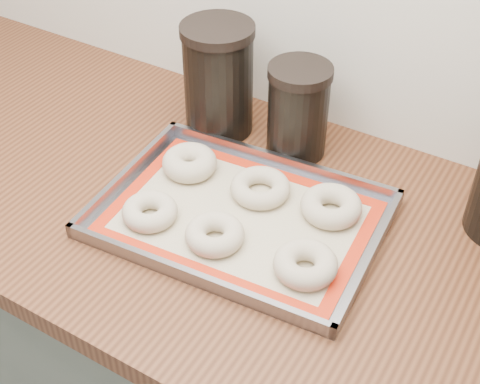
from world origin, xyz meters
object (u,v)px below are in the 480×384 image
Objects in this scene: baking_tray at (240,216)px; canister_left at (218,79)px; bagel_back_left at (190,163)px; bagel_back_mid at (260,188)px; canister_mid at (298,110)px; bagel_front_mid at (215,234)px; bagel_front_right at (305,264)px; bagel_back_right at (331,206)px; bagel_front_left at (150,211)px.

canister_left is (-0.17, 0.21, 0.10)m from baking_tray.
bagel_back_left reaches higher than bagel_back_mid.
bagel_back_mid is at bearing -39.18° from canister_left.
canister_mid is (-0.01, 0.22, 0.08)m from baking_tray.
baking_tray is 0.07m from bagel_front_mid.
bagel_front_right is 0.96× the size of bagel_back_right.
bagel_front_right is (0.15, -0.06, 0.02)m from baking_tray.
bagel_front_mid is at bearing -174.29° from bagel_front_right.
bagel_front_mid is 0.92× the size of bagel_back_mid.
bagel_back_mid is 0.47× the size of canister_left.
bagel_front_mid reaches higher than baking_tray.
canister_left is (-0.30, 0.12, 0.09)m from bagel_back_right.
bagel_back_right is 0.47× the size of canister_left.
baking_tray is at bearing -89.83° from bagel_back_mid.
canister_mid reaches higher than bagel_back_left.
bagel_back_right is (0.13, 0.09, 0.02)m from baking_tray.
canister_left is at bearing 102.20° from bagel_back_left.
bagel_front_right is at bearing -20.36° from baking_tray.
bagel_front_right is 0.43m from canister_left.
bagel_back_left is at bearing 158.48° from bagel_front_right.
bagel_front_right is 0.31m from bagel_back_left.
canister_mid is (-0.14, 0.13, 0.07)m from bagel_back_right.
bagel_front_left is at bearing -80.51° from canister_left.
bagel_back_mid is 0.13m from bagel_back_right.
bagel_front_mid is at bearing -91.63° from bagel_back_mid.
bagel_front_right is 0.55× the size of canister_mid.
bagel_back_left is at bearing -77.80° from canister_left.
canister_mid is at bearing 68.95° from bagel_front_left.
canister_mid is (0.16, 0.01, -0.02)m from canister_left.
canister_left is at bearing 157.47° from bagel_back_right.
bagel_back_left is 0.55× the size of canister_mid.
baking_tray is at bearing -87.30° from canister_mid.
bagel_back_left reaches higher than baking_tray.
canister_mid is at bearing 93.82° from bagel_back_mid.
bagel_back_right is (0.25, 0.17, 0.00)m from bagel_front_left.
bagel_front_right is (0.27, 0.02, 0.00)m from bagel_front_left.
bagel_front_left is at bearing -130.33° from bagel_back_mid.
bagel_back_mid is at bearing 3.51° from bagel_back_left.
canister_mid is at bearing 135.29° from bagel_back_right.
bagel_front_right is at bearing -59.92° from canister_mid.
bagel_back_left is (-0.14, 0.06, 0.02)m from baking_tray.
canister_mid is (-0.01, 0.29, 0.07)m from bagel_front_mid.
canister_left reaches higher than bagel_front_right.
bagel_front_mid is 0.20m from bagel_back_right.
bagel_front_left is (-0.13, -0.08, 0.01)m from baking_tray.
bagel_front_mid reaches higher than bagel_front_left.
baking_tray is at bearing -50.30° from canister_left.
canister_left is at bearing 121.23° from bagel_front_mid.
baking_tray is at bearing 86.63° from bagel_front_mid.
bagel_front_mid is at bearing -93.37° from baking_tray.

